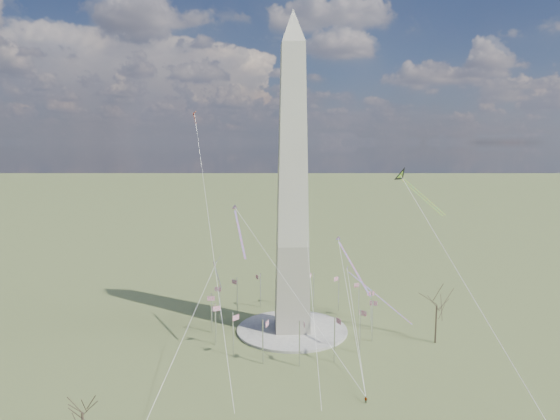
{
  "coord_description": "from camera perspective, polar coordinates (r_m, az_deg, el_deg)",
  "views": [
    {
      "loc": [
        -12.14,
        -155.45,
        60.94
      ],
      "look_at": [
        -3.94,
        0.0,
        39.87
      ],
      "focal_mm": 32.0,
      "sensor_mm": 36.0,
      "label": 1
    }
  ],
  "objects": [
    {
      "name": "plaza",
      "position": [
        167.27,
        1.39,
        -13.51
      ],
      "size": [
        36.0,
        36.0,
        0.8
      ],
      "primitive_type": "cylinder",
      "color": "beige",
      "rests_on": "ground"
    },
    {
      "name": "flagpole_ring",
      "position": [
        164.9,
        1.39,
        -11.29
      ],
      "size": [
        54.4,
        54.4,
        13.0
      ],
      "color": "silver",
      "rests_on": "ground"
    },
    {
      "name": "tree_far",
      "position": [
        112.44,
        -21.7,
        -20.44
      ],
      "size": [
        7.13,
        7.13,
        12.48
      ],
      "color": "#483E2C",
      "rests_on": "ground"
    },
    {
      "name": "washington_monument",
      "position": [
        156.47,
        1.44,
        2.94
      ],
      "size": [
        15.56,
        15.56,
        100.0
      ],
      "color": "#AAA48E",
      "rests_on": "plaza"
    },
    {
      "name": "kite_diamond_purple",
      "position": [
        165.71,
        -7.2,
        -6.15
      ],
      "size": [
        2.53,
        3.7,
        10.9
      ],
      "rotation": [
        0.0,
        0.0,
        2.43
      ],
      "color": "#441C81",
      "rests_on": "ground"
    },
    {
      "name": "kite_delta_black",
      "position": [
        167.27,
        13.93,
        3.56
      ],
      "size": [
        14.8,
        15.76,
        14.5
      ],
      "rotation": [
        0.0,
        0.0,
        3.87
      ],
      "color": "black",
      "rests_on": "ground"
    },
    {
      "name": "ground",
      "position": [
        167.41,
        1.38,
        -13.64
      ],
      "size": [
        2000.0,
        2000.0,
        0.0
      ],
      "primitive_type": "plane",
      "color": "#536331",
      "rests_on": "ground"
    },
    {
      "name": "kite_streamer_left",
      "position": [
        153.64,
        7.87,
        -5.51
      ],
      "size": [
        7.48,
        19.76,
        14.0
      ],
      "rotation": [
        0.0,
        0.0,
        3.46
      ],
      "color": "red",
      "rests_on": "ground"
    },
    {
      "name": "kite_streamer_right",
      "position": [
        169.73,
        10.07,
        -8.7
      ],
      "size": [
        19.93,
        14.94,
        16.21
      ],
      "rotation": [
        0.0,
        0.0,
        4.09
      ],
      "color": "red",
      "rests_on": "ground"
    },
    {
      "name": "tree_near",
      "position": [
        161.2,
        17.49,
        -10.08
      ],
      "size": [
        10.15,
        10.15,
        17.77
      ],
      "color": "#483E2C",
      "rests_on": "ground"
    },
    {
      "name": "kite_small_red",
      "position": [
        188.55,
        -9.75,
        10.74
      ],
      "size": [
        1.41,
        2.16,
        4.69
      ],
      "rotation": [
        0.0,
        0.0,
        2.59
      ],
      "color": "red",
      "rests_on": "ground"
    },
    {
      "name": "kite_small_white",
      "position": [
        205.87,
        2.01,
        9.2
      ],
      "size": [
        1.16,
        1.78,
        4.36
      ],
      "rotation": [
        0.0,
        0.0,
        2.87
      ],
      "color": "white",
      "rests_on": "ground"
    },
    {
      "name": "kite_streamer_mid",
      "position": [
        149.14,
        -4.79,
        -1.77
      ],
      "size": [
        4.69,
        18.85,
        13.03
      ],
      "rotation": [
        0.0,
        0.0,
        3.33
      ],
      "color": "red",
      "rests_on": "ground"
    },
    {
      "name": "person_centre",
      "position": [
        127.29,
        9.78,
        -20.59
      ],
      "size": [
        1.04,
        0.62,
        1.66
      ],
      "primitive_type": "imported",
      "rotation": [
        0.0,
        0.0,
        2.91
      ],
      "color": "gray",
      "rests_on": "ground"
    }
  ]
}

